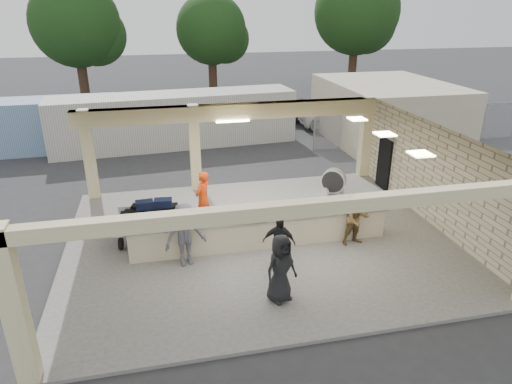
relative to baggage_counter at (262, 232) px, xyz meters
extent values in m
plane|color=#2C2C2F|center=(0.00, 0.50, -0.59)|extent=(120.00, 120.00, 0.00)
cube|color=#605D59|center=(0.00, 0.50, -0.54)|extent=(12.00, 10.00, 0.10)
cube|color=beige|center=(0.00, 0.50, 2.91)|extent=(12.00, 10.00, 0.02)
cube|color=beige|center=(6.00, 0.50, 1.16)|extent=(0.02, 10.00, 3.50)
cube|color=black|center=(5.94, 3.70, 0.56)|extent=(0.10, 0.95, 2.10)
cube|color=beige|center=(0.00, 5.25, 2.61)|extent=(12.00, 0.50, 0.60)
cube|color=beige|center=(0.00, -4.35, 2.76)|extent=(12.00, 0.30, 0.30)
cube|color=beige|center=(-5.50, 5.25, 1.21)|extent=(0.40, 0.40, 3.50)
cube|color=beige|center=(-1.50, 5.25, 1.21)|extent=(0.40, 0.40, 3.50)
cube|color=beige|center=(5.80, 5.30, 1.21)|extent=(0.40, 0.40, 3.50)
cube|color=beige|center=(-5.80, -4.30, 1.21)|extent=(0.40, 0.40, 3.50)
cube|color=white|center=(0.00, 5.00, 2.29)|extent=(1.30, 0.12, 0.06)
cube|color=#FFEABF|center=(3.80, 2.00, 2.88)|extent=(0.55, 0.55, 0.04)
cube|color=#FFEABF|center=(3.80, 0.00, 2.88)|extent=(0.55, 0.55, 0.04)
cube|color=#FFEABF|center=(3.80, -2.00, 2.88)|extent=(0.55, 0.55, 0.04)
cube|color=beige|center=(0.00, 0.00, -0.04)|extent=(8.00, 0.50, 0.90)
cube|color=#B7B7BC|center=(0.00, 0.00, 0.46)|extent=(8.20, 0.58, 0.06)
cube|color=silver|center=(-3.29, 1.13, 0.07)|extent=(2.48, 1.67, 0.11)
cylinder|color=black|center=(-4.28, 0.73, -0.30)|extent=(0.16, 0.38, 0.37)
cylinder|color=black|center=(-4.15, 1.75, -0.30)|extent=(0.16, 0.38, 0.37)
cylinder|color=black|center=(-2.43, 0.50, -0.30)|extent=(0.16, 0.38, 0.37)
cylinder|color=black|center=(-2.30, 1.52, -0.30)|extent=(0.16, 0.38, 0.37)
cube|color=silver|center=(-3.20, 1.82, 0.26)|extent=(2.32, 0.33, 0.28)
cube|color=silver|center=(-3.37, 0.43, 0.26)|extent=(2.32, 0.33, 0.28)
cube|color=black|center=(-4.06, 0.94, 0.25)|extent=(0.58, 0.42, 0.24)
cube|color=black|center=(-3.41, 0.86, 0.25)|extent=(0.58, 0.42, 0.24)
cube|color=black|center=(-2.77, 0.78, 0.25)|extent=(0.58, 0.42, 0.24)
cube|color=black|center=(-3.99, 1.49, 0.25)|extent=(0.58, 0.42, 0.24)
cube|color=black|center=(-3.35, 1.41, 0.25)|extent=(0.58, 0.42, 0.24)
cube|color=black|center=(-2.70, 1.33, 0.25)|extent=(0.58, 0.42, 0.24)
cube|color=black|center=(-3.87, 1.01, 0.50)|extent=(0.58, 0.42, 0.24)
cube|color=black|center=(-3.20, 1.11, 0.50)|extent=(0.58, 0.42, 0.24)
cube|color=black|center=(-2.71, 1.24, 0.50)|extent=(0.58, 0.42, 0.24)
cube|color=black|center=(-3.62, 1.45, 0.50)|extent=(0.58, 0.42, 0.24)
cube|color=black|center=(-3.47, 1.15, 0.75)|extent=(0.58, 0.42, 0.24)
cube|color=black|center=(-2.91, 1.17, 0.75)|extent=(0.58, 0.42, 0.24)
cube|color=#590F0C|center=(-4.17, 0.86, 0.25)|extent=(0.58, 0.42, 0.24)
cube|color=black|center=(-2.42, 1.30, 0.25)|extent=(0.58, 0.42, 0.24)
cylinder|color=silver|center=(3.70, 3.41, 0.10)|extent=(0.98, 0.82, 0.97)
cylinder|color=black|center=(3.70, 3.41, 0.10)|extent=(0.91, 0.79, 0.86)
cube|color=silver|center=(3.37, 3.41, -0.33)|extent=(0.06, 0.54, 0.32)
cube|color=silver|center=(4.02, 3.41, -0.33)|extent=(0.06, 0.54, 0.32)
imported|color=#F03C0C|center=(-1.59, 1.88, 0.47)|extent=(0.73, 0.79, 1.91)
imported|color=brown|center=(2.91, -0.50, 0.36)|extent=(0.86, 0.46, 1.69)
imported|color=black|center=(0.18, -1.34, 0.31)|extent=(1.00, 0.66, 1.60)
imported|color=#4D4D52|center=(-2.37, -0.58, 0.47)|extent=(1.30, 0.76, 1.91)
imported|color=black|center=(-0.17, -2.81, 0.42)|extent=(0.96, 0.68, 1.82)
imported|color=white|center=(8.38, 13.91, 0.17)|extent=(5.41, 2.80, 1.51)
imported|color=white|center=(12.56, 14.46, 0.07)|extent=(4.41, 2.74, 1.31)
imported|color=black|center=(6.16, 15.49, 0.12)|extent=(4.46, 3.19, 1.41)
cube|color=silver|center=(-1.91, 12.09, 0.80)|extent=(12.93, 3.63, 2.76)
cube|color=#7CA6C7|center=(-10.06, 12.56, 0.73)|extent=(10.21, 2.78, 2.63)
cylinder|color=gray|center=(5.00, 9.50, 0.41)|extent=(0.06, 0.06, 2.00)
cylinder|color=gray|center=(7.00, 9.50, 0.41)|extent=(0.06, 0.06, 2.00)
cylinder|color=gray|center=(9.00, 9.50, 0.41)|extent=(0.06, 0.06, 2.00)
cylinder|color=gray|center=(11.00, 9.50, 0.41)|extent=(0.06, 0.06, 2.00)
cylinder|color=gray|center=(13.00, 9.50, 0.41)|extent=(0.06, 0.06, 2.00)
cylinder|color=gray|center=(15.00, 9.50, 0.41)|extent=(0.06, 0.06, 2.00)
cube|color=gray|center=(11.00, 9.50, 0.41)|extent=(12.00, 0.02, 2.00)
cylinder|color=gray|center=(11.00, 9.50, 1.41)|extent=(12.00, 0.05, 0.05)
cylinder|color=#382619|center=(-8.00, 24.50, 1.66)|extent=(0.70, 0.70, 4.50)
sphere|color=black|center=(-8.00, 24.50, 5.26)|extent=(6.30, 6.30, 6.30)
sphere|color=black|center=(-6.80, 25.10, 4.36)|extent=(4.50, 4.50, 4.50)
cylinder|color=#382619|center=(2.00, 26.50, 1.41)|extent=(0.70, 0.70, 4.00)
sphere|color=black|center=(2.00, 26.50, 4.61)|extent=(5.60, 5.60, 5.60)
sphere|color=black|center=(3.20, 27.10, 3.81)|extent=(4.00, 4.00, 4.00)
cylinder|color=#382619|center=(14.00, 25.50, 1.91)|extent=(0.70, 0.70, 5.00)
sphere|color=black|center=(14.00, 25.50, 5.91)|extent=(7.00, 7.00, 7.00)
sphere|color=black|center=(15.20, 26.10, 4.91)|extent=(5.00, 5.00, 5.00)
cube|color=beige|center=(9.50, 10.50, 1.01)|extent=(6.00, 8.00, 3.20)
camera|label=1|loc=(-2.89, -12.20, 6.53)|focal=32.00mm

